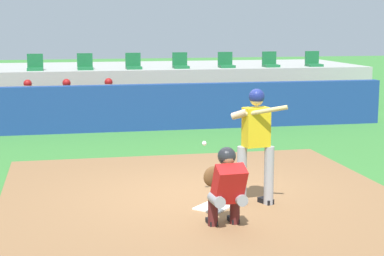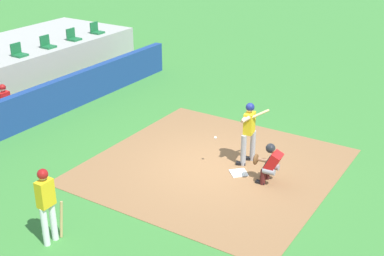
% 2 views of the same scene
% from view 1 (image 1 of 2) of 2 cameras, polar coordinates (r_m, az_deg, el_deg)
% --- Properties ---
extents(ground_plane, '(80.00, 80.00, 0.00)m').
position_cam_1_polar(ground_plane, '(10.42, 0.79, -6.06)').
color(ground_plane, '#387A33').
extents(dirt_infield, '(6.40, 6.40, 0.01)m').
position_cam_1_polar(dirt_infield, '(10.42, 0.79, -6.02)').
color(dirt_infield, olive).
rests_on(dirt_infield, ground).
extents(home_plate, '(0.62, 0.62, 0.02)m').
position_cam_1_polar(home_plate, '(9.66, 1.83, -7.16)').
color(home_plate, white).
rests_on(home_plate, dirt_infield).
extents(batter_at_plate, '(0.78, 0.67, 1.80)m').
position_cam_1_polar(batter_at_plate, '(9.69, 5.71, -0.99)').
color(batter_at_plate, '#99999E').
rests_on(batter_at_plate, ground).
extents(catcher_crouched, '(0.50, 2.03, 1.13)m').
position_cam_1_polar(catcher_crouched, '(8.69, 3.06, -5.07)').
color(catcher_crouched, gray).
rests_on(catcher_crouched, ground).
extents(dugout_wall, '(13.00, 0.30, 1.20)m').
position_cam_1_polar(dugout_wall, '(16.59, -4.09, 1.86)').
color(dugout_wall, navy).
rests_on(dugout_wall, ground).
extents(dugout_bench, '(11.80, 0.44, 0.45)m').
position_cam_1_polar(dugout_bench, '(17.62, -4.51, 1.07)').
color(dugout_bench, olive).
rests_on(dugout_bench, ground).
extents(dugout_player_0, '(0.49, 0.70, 1.30)m').
position_cam_1_polar(dugout_player_0, '(17.29, -14.48, 2.14)').
color(dugout_player_0, '#939399').
rests_on(dugout_player_0, ground).
extents(dugout_player_1, '(0.49, 0.70, 1.30)m').
position_cam_1_polar(dugout_player_1, '(17.27, -11.13, 2.25)').
color(dugout_player_1, '#939399').
rests_on(dugout_player_1, ground).
extents(dugout_player_2, '(0.49, 0.70, 1.30)m').
position_cam_1_polar(dugout_player_2, '(17.32, -7.43, 2.37)').
color(dugout_player_2, '#939399').
rests_on(dugout_player_2, ground).
extents(stands_platform, '(15.00, 4.40, 1.40)m').
position_cam_1_polar(stands_platform, '(20.92, -5.72, 3.68)').
color(stands_platform, '#9E9E99').
rests_on(stands_platform, ground).
extents(stadium_seat_2, '(0.46, 0.46, 0.48)m').
position_cam_1_polar(stadium_seat_2, '(19.23, -13.89, 5.45)').
color(stadium_seat_2, '#196033').
rests_on(stadium_seat_2, stands_platform).
extents(stadium_seat_3, '(0.46, 0.46, 0.48)m').
position_cam_1_polar(stadium_seat_3, '(19.23, -9.57, 5.59)').
color(stadium_seat_3, '#196033').
rests_on(stadium_seat_3, stands_platform).
extents(stadium_seat_4, '(0.46, 0.46, 0.48)m').
position_cam_1_polar(stadium_seat_4, '(19.34, -5.27, 5.70)').
color(stadium_seat_4, '#196033').
rests_on(stadium_seat_4, stands_platform).
extents(stadium_seat_5, '(0.46, 0.46, 0.48)m').
position_cam_1_polar(stadium_seat_5, '(19.56, -1.04, 5.78)').
color(stadium_seat_5, '#196033').
rests_on(stadium_seat_5, stands_platform).
extents(stadium_seat_6, '(0.46, 0.46, 0.48)m').
position_cam_1_polar(stadium_seat_6, '(19.88, 3.07, 5.83)').
color(stadium_seat_6, '#196033').
rests_on(stadium_seat_6, stands_platform).
extents(stadium_seat_7, '(0.46, 0.46, 0.48)m').
position_cam_1_polar(stadium_seat_7, '(20.29, 7.04, 5.85)').
color(stadium_seat_7, '#196033').
rests_on(stadium_seat_7, stands_platform).
extents(stadium_seat_8, '(0.46, 0.46, 0.48)m').
position_cam_1_polar(stadium_seat_8, '(20.80, 10.83, 5.84)').
color(stadium_seat_8, '#196033').
rests_on(stadium_seat_8, stands_platform).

